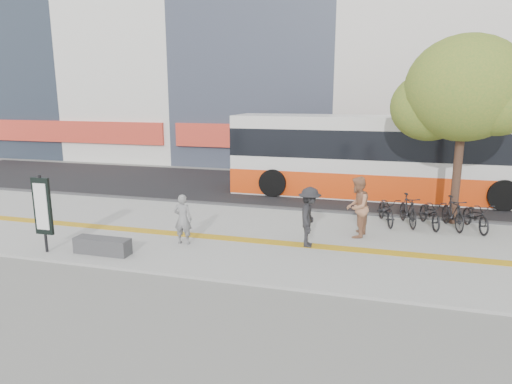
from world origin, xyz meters
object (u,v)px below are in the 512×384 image
(bus, at_px, (382,159))
(bench, at_px, (103,246))
(pedestrian_tan, at_px, (357,207))
(street_tree, at_px, (464,91))
(signboard, at_px, (42,207))
(pedestrian_dark, at_px, (309,217))
(seated_woman, at_px, (183,219))

(bus, bearing_deg, bench, -127.25)
(bus, bearing_deg, pedestrian_tan, -96.35)
(street_tree, bearing_deg, pedestrian_tan, -140.44)
(signboard, relative_size, pedestrian_dark, 1.25)
(seated_woman, distance_m, pedestrian_dark, 3.69)
(bus, distance_m, pedestrian_tan, 6.31)
(signboard, relative_size, bus, 0.17)
(bench, distance_m, pedestrian_tan, 7.56)
(bus, relative_size, pedestrian_tan, 6.86)
(pedestrian_tan, bearing_deg, signboard, -55.38)
(signboard, distance_m, pedestrian_tan, 9.11)
(signboard, height_order, street_tree, street_tree)
(pedestrian_dark, bearing_deg, street_tree, -52.84)
(seated_woman, distance_m, pedestrian_tan, 5.30)
(pedestrian_dark, bearing_deg, seated_woman, 97.59)
(bench, bearing_deg, street_tree, 31.62)
(seated_woman, bearing_deg, pedestrian_dark, -172.37)
(bench, bearing_deg, pedestrian_dark, 21.77)
(bus, xyz_separation_m, pedestrian_tan, (-0.69, -6.24, -0.66))
(bench, height_order, signboard, signboard)
(bench, relative_size, seated_woman, 1.07)
(bus, bearing_deg, seated_woman, -123.90)
(signboard, xyz_separation_m, pedestrian_dark, (7.01, 2.47, -0.41))
(bus, bearing_deg, signboard, -131.90)
(bench, height_order, pedestrian_dark, pedestrian_dark)
(bench, bearing_deg, pedestrian_tan, 27.39)
(bench, height_order, seated_woman, seated_woman)
(street_tree, distance_m, pedestrian_tan, 5.32)
(signboard, distance_m, pedestrian_dark, 7.44)
(bus, height_order, pedestrian_tan, bus)
(bus, bearing_deg, street_tree, -56.84)
(pedestrian_dark, bearing_deg, signboard, 105.07)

